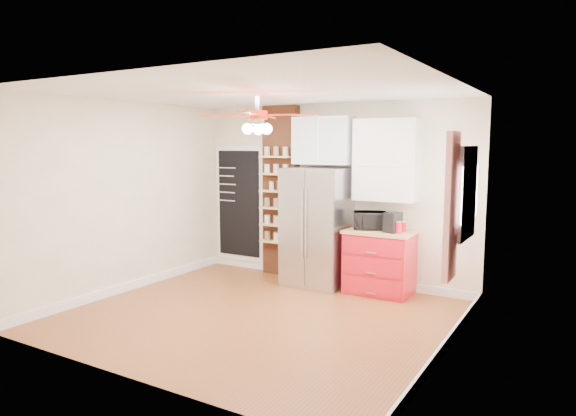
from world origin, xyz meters
The scene contains 21 objects.
floor centered at (0.00, 0.00, 0.00)m, with size 4.50×4.50×0.00m, color brown.
ceiling centered at (0.00, 0.00, 2.70)m, with size 4.50×4.50×0.00m, color white.
wall_back centered at (0.00, 2.00, 1.35)m, with size 4.50×0.02×2.70m, color #F3E4C4.
wall_front centered at (0.00, -2.00, 1.35)m, with size 4.50×0.02×2.70m, color #F3E4C4.
wall_left centered at (-2.25, 0.00, 1.35)m, with size 0.02×4.00×2.70m, color #F3E4C4.
wall_right centered at (2.25, 0.00, 1.35)m, with size 0.02×4.00×2.70m, color #F3E4C4.
chalkboard centered at (-1.70, 1.96, 1.10)m, with size 0.95×0.05×1.95m.
brick_pillar centered at (-0.85, 1.92, 1.35)m, with size 0.60×0.16×2.70m, color brown.
fridge centered at (-0.05, 1.63, 0.88)m, with size 0.90×0.70×1.75m, color #B4B4B9.
upper_glass_cabinet centered at (-0.05, 1.82, 2.15)m, with size 0.90×0.35×0.70m, color white.
red_cabinet centered at (0.92, 1.68, 0.45)m, with size 0.94×0.64×0.90m.
upper_shelf_unit centered at (0.92, 1.85, 1.88)m, with size 0.90×0.30×1.15m, color white.
window centered at (2.23, 0.90, 1.55)m, with size 0.04×0.75×1.05m, color white.
curtain centered at (2.18, 0.35, 1.45)m, with size 0.06×0.40×1.55m, color red.
ceiling_fan centered at (0.00, 0.00, 2.42)m, with size 1.40×1.40×0.44m.
toaster_oven centered at (0.75, 1.70, 1.03)m, with size 0.45×0.31×0.25m, color black.
coffee_maker centered at (1.12, 1.61, 1.04)m, with size 0.18×0.22×0.27m, color black.
canister_left centered at (1.21, 1.58, 0.98)m, with size 0.10×0.10×0.15m, color red.
canister_right centered at (1.22, 1.73, 0.97)m, with size 0.10×0.10×0.13m, color #A7090F.
pantry_jar_oats centered at (-0.95, 1.80, 1.44)m, with size 0.08×0.08×0.13m, color #C1B994.
pantry_jar_beans centered at (-0.78, 1.76, 1.44)m, with size 0.09×0.09×0.14m, color #835F43.
Camera 1 is at (3.41, -5.05, 2.08)m, focal length 32.00 mm.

